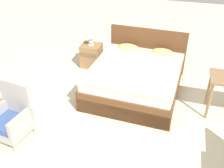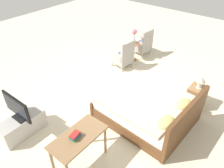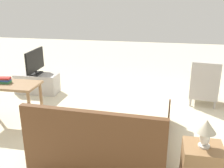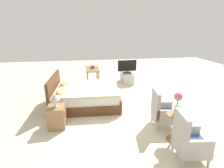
{
  "view_description": "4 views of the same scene",
  "coord_description": "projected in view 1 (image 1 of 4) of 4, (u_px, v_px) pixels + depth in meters",
  "views": [
    {
      "loc": [
        0.96,
        -3.41,
        2.95
      ],
      "look_at": [
        -0.09,
        0.16,
        0.58
      ],
      "focal_mm": 42.0,
      "sensor_mm": 36.0,
      "label": 1
    },
    {
      "loc": [
        3.59,
        2.71,
        3.68
      ],
      "look_at": [
        0.28,
        0.02,
        0.62
      ],
      "focal_mm": 35.0,
      "sensor_mm": 36.0,
      "label": 2
    },
    {
      "loc": [
        -0.49,
        4.36,
        2.15
      ],
      "look_at": [
        0.29,
        0.31,
        0.73
      ],
      "focal_mm": 42.0,
      "sensor_mm": 36.0,
      "label": 3
    },
    {
      "loc": [
        -4.96,
        0.92,
        2.34
      ],
      "look_at": [
        0.2,
        0.12,
        0.63
      ],
      "focal_mm": 28.0,
      "sensor_mm": 36.0,
      "label": 4
    }
  ],
  "objects": [
    {
      "name": "ground_plane",
      "position": [
        114.0,
        117.0,
        4.57
      ],
      "size": [
        16.0,
        16.0,
        0.0
      ],
      "primitive_type": "plane",
      "color": "beige"
    },
    {
      "name": "nightstand",
      "position": [
        91.0,
        56.0,
        6.02
      ],
      "size": [
        0.44,
        0.41,
        0.54
      ],
      "color": "#997047",
      "rests_on": "ground_plane"
    },
    {
      "name": "bed",
      "position": [
        137.0,
        77.0,
        5.16
      ],
      "size": [
        1.76,
        2.07,
        0.96
      ],
      "color": "brown",
      "rests_on": "ground_plane"
    },
    {
      "name": "table_lamp",
      "position": [
        91.0,
        36.0,
        5.76
      ],
      "size": [
        0.22,
        0.22,
        0.33
      ],
      "color": "silver",
      "rests_on": "nightstand"
    },
    {
      "name": "armchair_by_window_right",
      "position": [
        12.0,
        117.0,
        3.99
      ],
      "size": [
        0.61,
        0.61,
        0.92
      ],
      "color": "#ADA8A3",
      "rests_on": "ground_plane"
    }
  ]
}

